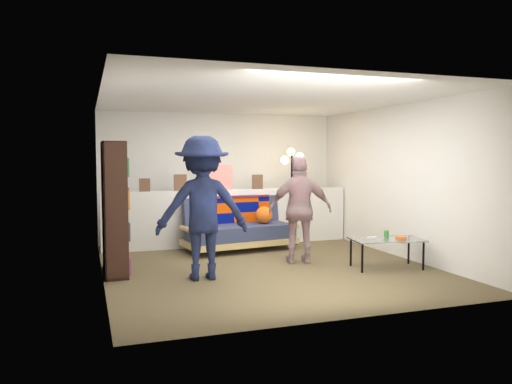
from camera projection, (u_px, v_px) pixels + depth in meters
ground at (265, 266)px, 7.23m from camera, size 5.00×5.00×0.00m
room_shell at (254, 151)px, 7.56m from camera, size 4.60×5.05×2.45m
half_wall_ledge at (231, 218)px, 8.89m from camera, size 4.45×0.15×1.00m
ledge_decor at (218, 180)px, 8.75m from camera, size 2.97×0.02×0.45m
futon_sofa at (239, 228)px, 8.51m from camera, size 1.97×1.14×0.80m
bookshelf at (114, 213)px, 6.70m from camera, size 0.30×0.89×1.78m
coffee_table at (387, 241)px, 7.08m from camera, size 1.07×0.70×0.52m
floor_lamp at (292, 176)px, 9.00m from camera, size 0.38×0.31×1.74m
person_left at (202, 208)px, 6.42m from camera, size 1.25×0.78×1.85m
person_right at (300, 210)px, 7.41m from camera, size 1.01×0.63×1.60m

